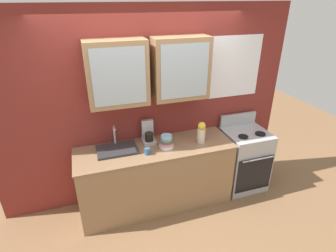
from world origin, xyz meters
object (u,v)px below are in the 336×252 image
(bowl_stack, at_px, (166,142))
(coffee_maker, at_px, (148,134))
(stove_range, at_px, (244,159))
(vase, at_px, (201,132))
(cup_near_sink, at_px, (147,151))
(sink_faucet, at_px, (117,149))

(bowl_stack, xyz_separation_m, coffee_maker, (-0.18, 0.24, 0.03))
(coffee_maker, bearing_deg, stove_range, -8.24)
(stove_range, distance_m, bowl_stack, 1.34)
(bowl_stack, xyz_separation_m, vase, (0.48, -0.00, 0.06))
(stove_range, bearing_deg, cup_near_sink, -175.35)
(bowl_stack, bearing_deg, coffee_maker, 126.20)
(vase, distance_m, coffee_maker, 0.70)
(stove_range, relative_size, sink_faucet, 2.16)
(stove_range, relative_size, cup_near_sink, 10.74)
(cup_near_sink, bearing_deg, bowl_stack, 17.05)
(stove_range, xyz_separation_m, sink_faucet, (-1.85, 0.09, 0.47))
(cup_near_sink, distance_m, coffee_maker, 0.35)
(stove_range, distance_m, vase, 0.95)
(bowl_stack, height_order, vase, vase)
(sink_faucet, bearing_deg, vase, -6.63)
(coffee_maker, bearing_deg, bowl_stack, -53.80)
(cup_near_sink, height_order, coffee_maker, coffee_maker)
(coffee_maker, bearing_deg, cup_near_sink, -106.49)
(sink_faucet, distance_m, coffee_maker, 0.46)
(stove_range, xyz_separation_m, coffee_maker, (-1.41, 0.20, 0.55))
(bowl_stack, distance_m, vase, 0.49)
(stove_range, xyz_separation_m, vase, (-0.75, -0.04, 0.59))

